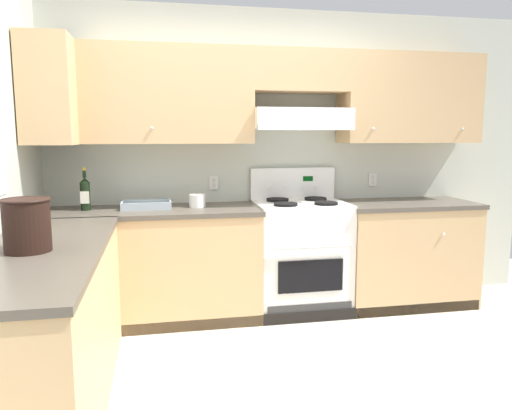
# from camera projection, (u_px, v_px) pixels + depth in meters

# --- Properties ---
(ground_plane) EXTENTS (7.04, 7.04, 0.00)m
(ground_plane) POSITION_uv_depth(u_px,v_px,m) (273.00, 388.00, 2.91)
(ground_plane) COLOR beige
(wall_back) EXTENTS (4.68, 0.57, 2.55)m
(wall_back) POSITION_uv_depth(u_px,v_px,m) (280.00, 136.00, 4.26)
(wall_back) COLOR beige
(wall_back) RESTS_ON ground_plane
(counter_back_run) EXTENTS (3.60, 0.65, 0.91)m
(counter_back_run) POSITION_uv_depth(u_px,v_px,m) (262.00, 260.00, 4.09)
(counter_back_run) COLOR tan
(counter_back_run) RESTS_ON ground_plane
(counter_left_run) EXTENTS (0.63, 1.91, 0.91)m
(counter_left_run) POSITION_uv_depth(u_px,v_px,m) (46.00, 332.00, 2.61)
(counter_left_run) COLOR tan
(counter_left_run) RESTS_ON ground_plane
(stove) EXTENTS (0.76, 0.62, 1.20)m
(stove) POSITION_uv_depth(u_px,v_px,m) (300.00, 255.00, 4.16)
(stove) COLOR white
(stove) RESTS_ON ground_plane
(wine_bottle) EXTENTS (0.08, 0.08, 0.33)m
(wine_bottle) POSITION_uv_depth(u_px,v_px,m) (85.00, 193.00, 3.79)
(wine_bottle) COLOR black
(wine_bottle) RESTS_ON counter_back_run
(bowl) EXTENTS (0.39, 0.24, 0.06)m
(bowl) POSITION_uv_depth(u_px,v_px,m) (147.00, 206.00, 3.90)
(bowl) COLOR #9EADB7
(bowl) RESTS_ON counter_back_run
(bucket) EXTENTS (0.24, 0.24, 0.27)m
(bucket) POSITION_uv_depth(u_px,v_px,m) (27.00, 224.00, 2.45)
(bucket) COLOR black
(bucket) RESTS_ON counter_left_run
(paper_towel_roll) EXTENTS (0.13, 0.13, 0.11)m
(paper_towel_roll) POSITION_uv_depth(u_px,v_px,m) (197.00, 201.00, 3.96)
(paper_towel_roll) COLOR white
(paper_towel_roll) RESTS_ON counter_back_run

